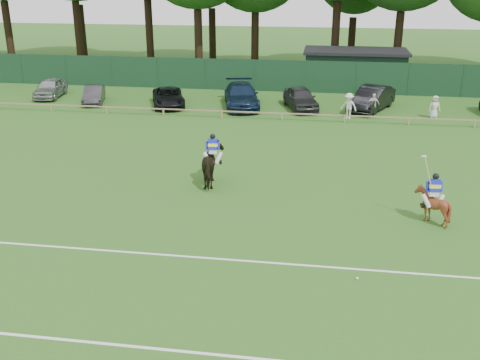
% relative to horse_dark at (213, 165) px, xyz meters
% --- Properties ---
extents(ground, '(160.00, 160.00, 0.00)m').
position_rel_horse_dark_xyz_m(ground, '(1.19, -5.94, -0.94)').
color(ground, '#1E4C14').
rests_on(ground, ground).
extents(horse_dark, '(1.42, 2.39, 1.89)m').
position_rel_horse_dark_xyz_m(horse_dark, '(0.00, 0.00, 0.00)').
color(horse_dark, black).
rests_on(horse_dark, ground).
extents(horse_chestnut, '(1.27, 1.40, 1.42)m').
position_rel_horse_dark_xyz_m(horse_chestnut, '(9.18, -2.76, -0.23)').
color(horse_chestnut, maroon).
rests_on(horse_chestnut, ground).
extents(sedan_silver, '(2.27, 4.43, 1.44)m').
position_rel_horse_dark_xyz_m(sedan_silver, '(-15.95, 16.34, -0.22)').
color(sedan_silver, '#9FA1A4').
rests_on(sedan_silver, ground).
extents(sedan_grey, '(2.33, 3.99, 1.24)m').
position_rel_horse_dark_xyz_m(sedan_grey, '(-11.89, 14.98, -0.32)').
color(sedan_grey, '#302F32').
rests_on(sedan_grey, ground).
extents(suv_black, '(3.49, 5.02, 1.27)m').
position_rel_horse_dark_xyz_m(suv_black, '(-6.23, 14.83, -0.31)').
color(suv_black, black).
rests_on(suv_black, ground).
extents(sedan_navy, '(3.47, 5.99, 1.63)m').
position_rel_horse_dark_xyz_m(sedan_navy, '(-1.00, 15.36, -0.13)').
color(sedan_navy, '#12233A').
rests_on(sedan_navy, ground).
extents(hatch_grey, '(3.05, 4.80, 1.52)m').
position_rel_horse_dark_xyz_m(hatch_grey, '(3.19, 15.36, -0.18)').
color(hatch_grey, '#2B2C2E').
rests_on(hatch_grey, ground).
extents(estate_black, '(3.63, 5.25, 1.64)m').
position_rel_horse_dark_xyz_m(estate_black, '(8.09, 15.79, -0.12)').
color(estate_black, black).
rests_on(estate_black, ground).
extents(spectator_left, '(1.24, 0.99, 1.69)m').
position_rel_horse_dark_xyz_m(spectator_left, '(6.45, 13.17, -0.10)').
color(spectator_left, silver).
rests_on(spectator_left, ground).
extents(spectator_mid, '(0.98, 0.64, 1.54)m').
position_rel_horse_dark_xyz_m(spectator_mid, '(8.07, 13.99, -0.17)').
color(spectator_mid, silver).
rests_on(spectator_mid, ground).
extents(spectator_right, '(0.80, 0.58, 1.51)m').
position_rel_horse_dark_xyz_m(spectator_right, '(12.04, 14.06, -0.19)').
color(spectator_right, beige).
rests_on(spectator_right, ground).
extents(rider_dark, '(0.93, 0.45, 1.41)m').
position_rel_horse_dark_xyz_m(rider_dark, '(0.00, -0.01, 0.81)').
color(rider_dark, silver).
rests_on(rider_dark, ground).
extents(rider_chestnut, '(0.94, 0.55, 2.05)m').
position_rel_horse_dark_xyz_m(rider_chestnut, '(9.18, -2.77, 0.45)').
color(rider_chestnut, silver).
rests_on(rider_chestnut, ground).
extents(polo_ball, '(0.09, 0.09, 0.09)m').
position_rel_horse_dark_xyz_m(polo_ball, '(6.19, -7.59, -0.90)').
color(polo_ball, silver).
rests_on(polo_ball, ground).
extents(pitch_lines, '(60.00, 5.10, 0.01)m').
position_rel_horse_dark_xyz_m(pitch_lines, '(1.19, -9.44, -0.94)').
color(pitch_lines, silver).
rests_on(pitch_lines, ground).
extents(pitch_rail, '(62.10, 0.10, 0.50)m').
position_rel_horse_dark_xyz_m(pitch_rail, '(1.19, 12.06, -0.50)').
color(pitch_rail, '#997F5B').
rests_on(pitch_rail, ground).
extents(perimeter_fence, '(92.08, 0.08, 2.50)m').
position_rel_horse_dark_xyz_m(perimeter_fence, '(1.19, 21.06, 0.31)').
color(perimeter_fence, '#14351E').
rests_on(perimeter_fence, ground).
extents(utility_shed, '(8.40, 4.40, 3.04)m').
position_rel_horse_dark_xyz_m(utility_shed, '(7.19, 24.06, 0.59)').
color(utility_shed, '#14331E').
rests_on(utility_shed, ground).
extents(tree_row, '(96.00, 12.00, 21.00)m').
position_rel_horse_dark_xyz_m(tree_row, '(3.19, 29.06, -0.94)').
color(tree_row, '#26561C').
rests_on(tree_row, ground).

